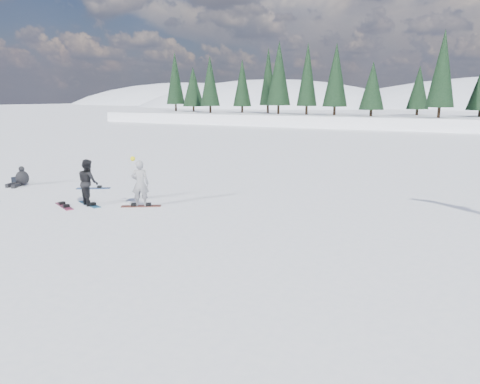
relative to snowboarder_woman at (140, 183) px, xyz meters
name	(u,v)px	position (x,y,z in m)	size (l,w,h in m)	color
ground	(96,213)	(-0.77, -1.57, -0.90)	(420.00, 420.00, 0.00)	white
alpine_backdrop	(421,142)	(-12.49, 187.61, -14.88)	(412.50, 227.00, 53.20)	white
snowboarder_woman	(140,183)	(0.00, 0.00, 0.00)	(0.77, 0.68, 1.93)	gray
snowboarder_man	(88,182)	(-1.97, -0.69, -0.01)	(0.86, 0.67, 1.78)	black
seated_rider	(21,178)	(-7.76, 0.73, -0.55)	(0.80, 1.17, 0.91)	black
gear_bag	(17,180)	(-8.46, 0.99, -0.75)	(0.45, 0.30, 0.30)	black
snowboard_woman	(141,206)	(0.00, 0.00, -0.89)	(1.50, 0.28, 0.03)	maroon
snowboard_man	(90,204)	(-1.97, -0.69, -0.89)	(1.50, 0.28, 0.03)	#175A83
snowboard_loose_b	(64,206)	(-2.59, -1.37, -0.89)	(1.50, 0.28, 0.03)	#9A2147
snowboard_loose_c	(93,188)	(-4.23, 1.76, -0.89)	(1.50, 0.28, 0.03)	#1B4995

